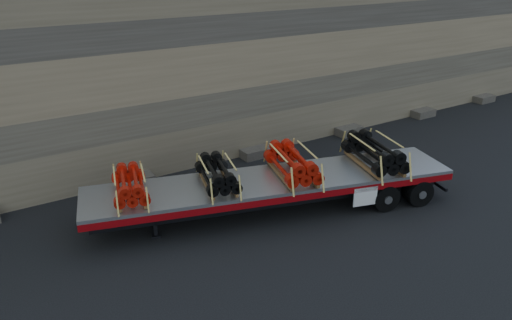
{
  "coord_description": "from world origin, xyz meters",
  "views": [
    {
      "loc": [
        -8.06,
        -11.01,
        7.57
      ],
      "look_at": [
        -0.06,
        1.45,
        1.45
      ],
      "focal_mm": 35.0,
      "sensor_mm": 36.0,
      "label": 1
    }
  ],
  "objects_px": {
    "trailer": "(273,195)",
    "bundle_midrear": "(292,164)",
    "bundle_rear": "(374,154)",
    "bundle_front": "(130,186)",
    "bundle_midfront": "(217,175)"
  },
  "relations": [
    {
      "from": "bundle_midfront",
      "to": "bundle_rear",
      "type": "height_order",
      "value": "bundle_rear"
    },
    {
      "from": "trailer",
      "to": "bundle_rear",
      "type": "relative_size",
      "value": 4.77
    },
    {
      "from": "trailer",
      "to": "bundle_front",
      "type": "relative_size",
      "value": 6.0
    },
    {
      "from": "bundle_midfront",
      "to": "bundle_rear",
      "type": "xyz_separation_m",
      "value": [
        5.03,
        -1.43,
        0.07
      ]
    },
    {
      "from": "trailer",
      "to": "bundle_front",
      "type": "xyz_separation_m",
      "value": [
        -4.12,
        1.17,
        0.91
      ]
    },
    {
      "from": "bundle_rear",
      "to": "bundle_front",
      "type": "bearing_deg",
      "value": 180.0
    },
    {
      "from": "bundle_front",
      "to": "bundle_midfront",
      "type": "relative_size",
      "value": 0.96
    },
    {
      "from": "trailer",
      "to": "bundle_midfront",
      "type": "xyz_separation_m",
      "value": [
        -1.68,
        0.48,
        0.93
      ]
    },
    {
      "from": "bundle_midfront",
      "to": "bundle_midrear",
      "type": "xyz_separation_m",
      "value": [
        2.29,
        -0.65,
        0.05
      ]
    },
    {
      "from": "bundle_midfront",
      "to": "bundle_midrear",
      "type": "bearing_deg",
      "value": -0.0
    },
    {
      "from": "bundle_midfront",
      "to": "bundle_midrear",
      "type": "distance_m",
      "value": 2.38
    },
    {
      "from": "trailer",
      "to": "bundle_midrear",
      "type": "xyz_separation_m",
      "value": [
        0.61,
        -0.17,
        0.98
      ]
    },
    {
      "from": "bundle_front",
      "to": "bundle_midrear",
      "type": "distance_m",
      "value": 4.92
    },
    {
      "from": "bundle_rear",
      "to": "bundle_midfront",
      "type": "bearing_deg",
      "value": 180.0
    },
    {
      "from": "bundle_midfront",
      "to": "bundle_midrear",
      "type": "height_order",
      "value": "bundle_midrear"
    }
  ]
}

